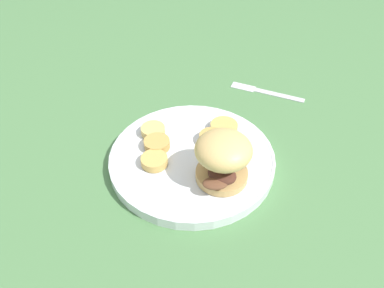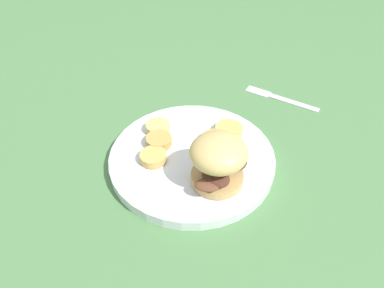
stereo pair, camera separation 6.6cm
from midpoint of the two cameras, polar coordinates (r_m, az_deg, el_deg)
name	(u,v)px [view 1 (the left image)]	position (r m, az deg, el deg)	size (l,w,h in m)	color
ground_plane	(192,163)	(0.69, -2.73, -2.98)	(4.00, 4.00, 0.00)	#4C7A47
dinner_plate	(192,158)	(0.69, -2.76, -2.27)	(0.30, 0.30, 0.02)	white
sandwich	(223,158)	(0.60, 1.69, -2.27)	(0.09, 0.11, 0.09)	tan
potato_round_0	(153,130)	(0.72, -8.57, 1.94)	(0.05, 0.05, 0.01)	#DBB766
potato_round_1	(224,127)	(0.73, 2.31, 2.51)	(0.05, 0.05, 0.01)	tan
potato_round_2	(154,161)	(0.66, -8.61, -2.66)	(0.05, 0.05, 0.01)	tan
potato_round_3	(212,138)	(0.70, 0.39, 0.77)	(0.05, 0.05, 0.02)	tan
potato_round_4	(157,144)	(0.69, -8.09, -0.08)	(0.05, 0.05, 0.02)	tan
fork	(266,92)	(0.88, 9.07, 7.78)	(0.17, 0.06, 0.00)	silver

